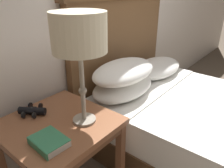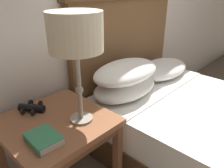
{
  "view_description": "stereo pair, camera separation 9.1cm",
  "coord_description": "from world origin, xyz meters",
  "views": [
    {
      "loc": [
        -1.24,
        -0.16,
        1.29
      ],
      "look_at": [
        -0.22,
        0.67,
        0.69
      ],
      "focal_mm": 35.0,
      "sensor_mm": 36.0,
      "label": 1
    },
    {
      "loc": [
        -1.18,
        -0.23,
        1.29
      ],
      "look_at": [
        -0.22,
        0.67,
        0.69
      ],
      "focal_mm": 35.0,
      "sensor_mm": 36.0,
      "label": 2
    }
  ],
  "objects": [
    {
      "name": "book_on_nightstand",
      "position": [
        -0.79,
        0.6,
        0.61
      ],
      "size": [
        0.14,
        0.18,
        0.04
      ],
      "color": "silver",
      "rests_on": "nightstand"
    },
    {
      "name": "bed",
      "position": [
        0.29,
        0.11,
        0.3
      ],
      "size": [
        1.28,
        2.04,
        1.23
      ],
      "color": "#4E3520",
      "rests_on": "ground_plane"
    },
    {
      "name": "table_lamp",
      "position": [
        -0.54,
        0.61,
        1.07
      ],
      "size": [
        0.27,
        0.27,
        0.59
      ],
      "color": "gray",
      "rests_on": "nightstand"
    },
    {
      "name": "binoculars_pair",
      "position": [
        -0.68,
        0.9,
        0.61
      ],
      "size": [
        0.16,
        0.16,
        0.05
      ],
      "color": "black",
      "rests_on": "nightstand"
    },
    {
      "name": "nightstand",
      "position": [
        -0.64,
        0.72,
        0.51
      ],
      "size": [
        0.58,
        0.58,
        0.59
      ],
      "color": "brown",
      "rests_on": "ground_plane"
    }
  ]
}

